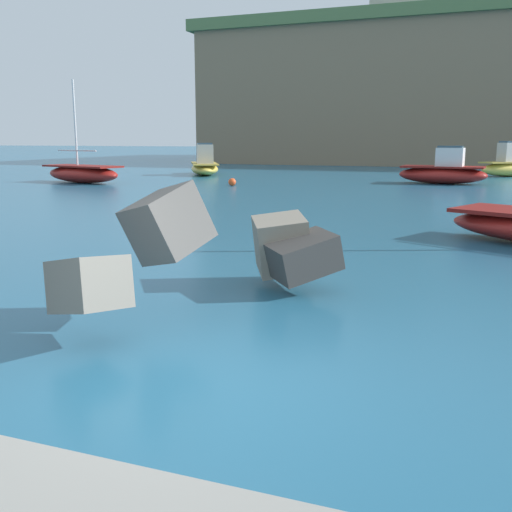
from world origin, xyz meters
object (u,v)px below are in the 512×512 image
object	(u,v)px
boat_mid_left	(444,172)
mooring_buoy_middle	(232,182)
boat_mid_right	(205,165)
boat_near_right	(83,173)
station_building_west	(409,2)
station_building_annex	(442,30)

from	to	relation	value
boat_mid_left	mooring_buoy_middle	bearing A→B (deg)	-152.06
boat_mid_right	boat_near_right	bearing A→B (deg)	-108.82
mooring_buoy_middle	boat_mid_left	bearing A→B (deg)	27.94
boat_near_right	mooring_buoy_middle	size ratio (longest dim) A/B	13.93
boat_near_right	mooring_buoy_middle	xyz separation A→B (m)	(9.50, 0.97, -0.36)
mooring_buoy_middle	station_building_west	distance (m)	42.29
boat_mid_right	station_building_west	size ratio (longest dim) A/B	0.79
boat_mid_left	station_building_annex	world-z (taller)	station_building_annex
boat_near_right	boat_mid_left	distance (m)	21.81
station_building_west	boat_near_right	bearing A→B (deg)	-109.95
mooring_buoy_middle	station_building_annex	bearing A→B (deg)	82.84
boat_mid_right	mooring_buoy_middle	bearing A→B (deg)	-56.25
boat_near_right	boat_mid_left	bearing A→B (deg)	18.45
station_building_west	station_building_annex	size ratio (longest dim) A/B	1.10
boat_mid_left	boat_near_right	bearing A→B (deg)	-161.55
boat_near_right	mooring_buoy_middle	bearing A→B (deg)	5.82
boat_near_right	mooring_buoy_middle	world-z (taller)	boat_near_right
boat_mid_right	station_building_west	xyz separation A→B (m)	(10.87, 29.34, 16.50)
boat_mid_left	station_building_west	world-z (taller)	station_building_west
boat_near_right	station_building_west	xyz separation A→B (m)	(14.30, 39.40, 16.64)
station_building_annex	mooring_buoy_middle	bearing A→B (deg)	-97.16
boat_near_right	boat_mid_right	bearing A→B (deg)	71.18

